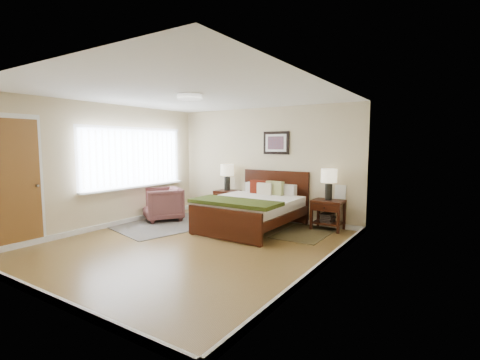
{
  "coord_description": "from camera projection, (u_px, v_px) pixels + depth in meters",
  "views": [
    {
      "loc": [
        3.81,
        -4.36,
        1.69
      ],
      "look_at": [
        0.42,
        0.85,
        1.05
      ],
      "focal_mm": 26.0,
      "sensor_mm": 36.0,
      "label": 1
    }
  ],
  "objects": [
    {
      "name": "floor",
      "position": [
        192.0,
        245.0,
        5.87
      ],
      "size": [
        5.0,
        5.0,
        0.0
      ],
      "primitive_type": "plane",
      "color": "brown",
      "rests_on": "ground"
    },
    {
      "name": "back_wall",
      "position": [
        264.0,
        164.0,
        7.83
      ],
      "size": [
        4.5,
        0.04,
        2.5
      ],
      "primitive_type": "cube",
      "color": "beige",
      "rests_on": "ground"
    },
    {
      "name": "front_wall",
      "position": [
        34.0,
        186.0,
        3.66
      ],
      "size": [
        4.5,
        0.04,
        2.5
      ],
      "primitive_type": "cube",
      "color": "beige",
      "rests_on": "ground"
    },
    {
      "name": "left_wall",
      "position": [
        106.0,
        166.0,
        6.97
      ],
      "size": [
        0.04,
        5.0,
        2.5
      ],
      "primitive_type": "cube",
      "color": "beige",
      "rests_on": "ground"
    },
    {
      "name": "right_wall",
      "position": [
        322.0,
        178.0,
        4.52
      ],
      "size": [
        0.04,
        5.0,
        2.5
      ],
      "primitive_type": "cube",
      "color": "beige",
      "rests_on": "ground"
    },
    {
      "name": "ceiling",
      "position": [
        190.0,
        94.0,
        5.62
      ],
      "size": [
        4.5,
        5.0,
        0.02
      ],
      "primitive_type": "cube",
      "color": "white",
      "rests_on": "back_wall"
    },
    {
      "name": "window",
      "position": [
        135.0,
        159.0,
        7.51
      ],
      "size": [
        0.11,
        2.72,
        1.32
      ],
      "color": "silver",
      "rests_on": "left_wall"
    },
    {
      "name": "door",
      "position": [
        11.0,
        183.0,
        5.52
      ],
      "size": [
        0.06,
        1.0,
        2.18
      ],
      "color": "silver",
      "rests_on": "ground"
    },
    {
      "name": "ceil_fixture",
      "position": [
        190.0,
        96.0,
        5.62
      ],
      "size": [
        0.44,
        0.44,
        0.08
      ],
      "color": "white",
      "rests_on": "ceiling"
    },
    {
      "name": "bed",
      "position": [
        253.0,
        204.0,
        6.91
      ],
      "size": [
        1.68,
        2.03,
        1.09
      ],
      "color": "#341607",
      "rests_on": "ground"
    },
    {
      "name": "wall_art",
      "position": [
        276.0,
        143.0,
        7.59
      ],
      "size": [
        0.62,
        0.05,
        0.5
      ],
      "color": "black",
      "rests_on": "back_wall"
    },
    {
      "name": "nightstand_left",
      "position": [
        227.0,
        196.0,
        8.17
      ],
      "size": [
        0.51,
        0.46,
        0.61
      ],
      "color": "#341607",
      "rests_on": "ground"
    },
    {
      "name": "nightstand_right",
      "position": [
        328.0,
        212.0,
        6.86
      ],
      "size": [
        0.6,
        0.45,
        0.59
      ],
      "color": "#341607",
      "rests_on": "ground"
    },
    {
      "name": "lamp_left",
      "position": [
        227.0,
        173.0,
        8.13
      ],
      "size": [
        0.31,
        0.31,
        0.61
      ],
      "color": "black",
      "rests_on": "nightstand_left"
    },
    {
      "name": "lamp_right",
      "position": [
        329.0,
        179.0,
        6.81
      ],
      "size": [
        0.31,
        0.31,
        0.61
      ],
      "color": "black",
      "rests_on": "nightstand_right"
    },
    {
      "name": "armchair",
      "position": [
        163.0,
        204.0,
        7.72
      ],
      "size": [
        1.09,
        1.1,
        0.73
      ],
      "primitive_type": "imported",
      "rotation": [
        0.0,
        0.0,
        -0.57
      ],
      "color": "brown",
      "rests_on": "ground"
    },
    {
      "name": "rug_persian",
      "position": [
        170.0,
        224.0,
        7.32
      ],
      "size": [
        2.04,
        2.5,
        0.01
      ],
      "primitive_type": "cube",
      "rotation": [
        0.0,
        0.0,
        -0.25
      ],
      "color": "#0D1642",
      "rests_on": "ground"
    },
    {
      "name": "rug_navy",
      "position": [
        304.0,
        233.0,
        6.6
      ],
      "size": [
        0.89,
        1.33,
        0.01
      ],
      "primitive_type": "cube",
      "rotation": [
        0.0,
        0.0,
        0.01
      ],
      "color": "black",
      "rests_on": "ground"
    }
  ]
}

